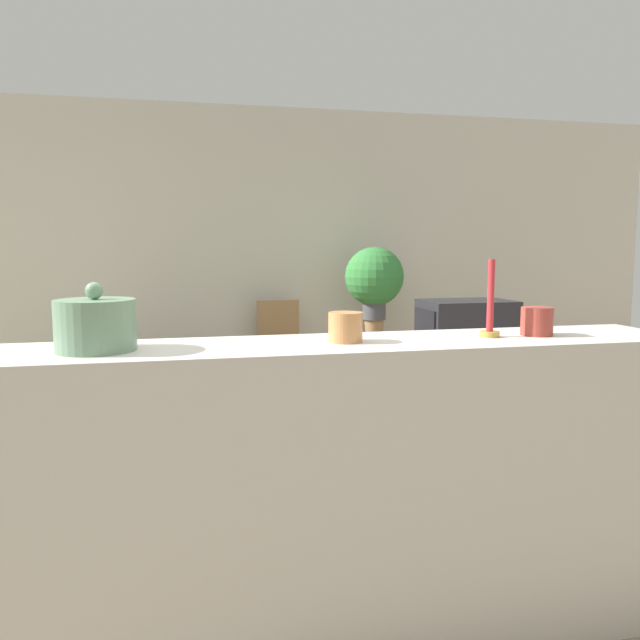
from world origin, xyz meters
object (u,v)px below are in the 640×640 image
couch (152,414)px  potted_plant (374,278)px  television (466,336)px  decorative_bowl (96,325)px  wooden_chair (280,343)px

couch → potted_plant: 2.51m
television → potted_plant: potted_plant is taller
decorative_bowl → couch: bearing=88.4°
couch → wooden_chair: bearing=54.1°
wooden_chair → decorative_bowl: (-1.16, -3.63, 0.65)m
potted_plant → couch: bearing=-145.2°
television → potted_plant: 1.20m
wooden_chair → couch: bearing=-125.9°
couch → potted_plant: size_ratio=3.03×
television → wooden_chair: television is taller
television → decorative_bowl: decorative_bowl is taller
potted_plant → decorative_bowl: bearing=-120.1°
wooden_chair → potted_plant: size_ratio=1.33×
wooden_chair → decorative_bowl: decorative_bowl is taller
potted_plant → decorative_bowl: 4.01m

